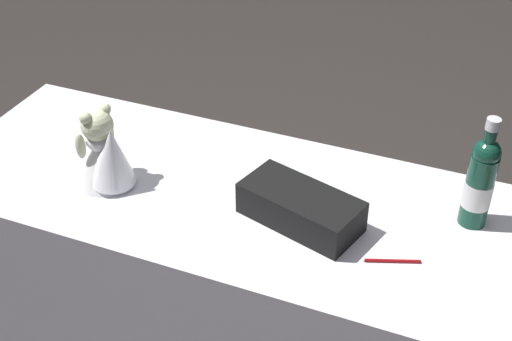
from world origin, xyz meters
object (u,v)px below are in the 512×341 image
at_px(signing_pen, 391,261).
at_px(gift_case_black, 301,207).
at_px(teddy_bear_bride, 105,153).
at_px(champagne_bottle, 480,181).

height_order(signing_pen, gift_case_black, gift_case_black).
relative_size(teddy_bear_bride, signing_pen, 1.70).
distance_m(teddy_bear_bride, champagne_bottle, 1.06).
relative_size(signing_pen, gift_case_black, 0.40).
height_order(teddy_bear_bride, gift_case_black, teddy_bear_bride).
xyz_separation_m(signing_pen, gift_case_black, (0.27, -0.07, 0.04)).
bearing_deg(champagne_bottle, gift_case_black, 21.85).
bearing_deg(champagne_bottle, signing_pen, 55.46).
distance_m(teddy_bear_bride, gift_case_black, 0.60).
bearing_deg(teddy_bear_bride, champagne_bottle, -168.11).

